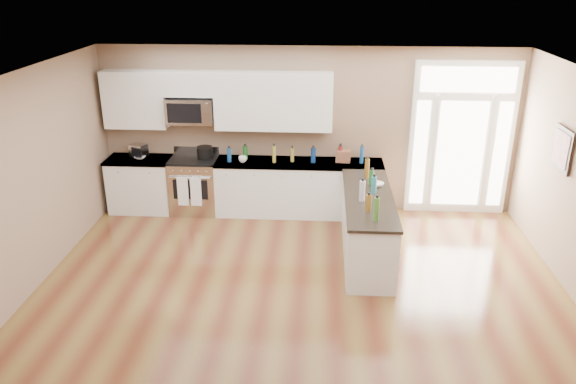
{
  "coord_description": "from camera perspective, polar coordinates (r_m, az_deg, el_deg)",
  "views": [
    {
      "loc": [
        0.25,
        -5.21,
        3.96
      ],
      "look_at": [
        -0.21,
        2.0,
        1.07
      ],
      "focal_mm": 35.0,
      "sensor_mm": 36.0,
      "label": 1
    }
  ],
  "objects": [
    {
      "name": "upper_cabinet_short",
      "position": [
        9.47,
        -10.0,
        10.8
      ],
      "size": [
        0.82,
        0.33,
        0.4
      ],
      "primitive_type": "cube",
      "color": "silver",
      "rests_on": "room_shell"
    },
    {
      "name": "bowl_left",
      "position": [
        9.87,
        -14.8,
        3.4
      ],
      "size": [
        0.2,
        0.2,
        0.04
      ],
      "primitive_type": "imported",
      "rotation": [
        0.0,
        0.0,
        -0.13
      ],
      "color": "white",
      "rests_on": "back_cabinet_left"
    },
    {
      "name": "entry_door",
      "position": [
        9.81,
        17.15,
        5.14
      ],
      "size": [
        1.7,
        0.1,
        2.6
      ],
      "color": "white",
      "rests_on": "ground"
    },
    {
      "name": "upper_cabinet_right",
      "position": [
        9.31,
        -1.49,
        9.2
      ],
      "size": [
        1.94,
        0.33,
        0.95
      ],
      "primitive_type": "cube",
      "color": "silver",
      "rests_on": "room_shell"
    },
    {
      "name": "ground",
      "position": [
        6.55,
        0.79,
        -15.37
      ],
      "size": [
        8.0,
        8.0,
        0.0
      ],
      "primitive_type": "plane",
      "color": "#5B2B19"
    },
    {
      "name": "back_cabinet_right",
      "position": [
        9.58,
        1.0,
        0.26
      ],
      "size": [
        2.85,
        0.66,
        0.94
      ],
      "color": "silver",
      "rests_on": "ground"
    },
    {
      "name": "microwave",
      "position": [
        9.53,
        -9.88,
        8.16
      ],
      "size": [
        0.78,
        0.41,
        0.42
      ],
      "color": "silver",
      "rests_on": "room_shell"
    },
    {
      "name": "cup_counter",
      "position": [
        9.39,
        -4.63,
        3.34
      ],
      "size": [
        0.16,
        0.16,
        0.1
      ],
      "primitive_type": "imported",
      "rotation": [
        0.0,
        0.0,
        0.21
      ],
      "color": "white",
      "rests_on": "back_cabinet_right"
    },
    {
      "name": "stockpot",
      "position": [
        9.63,
        -8.45,
        4.05
      ],
      "size": [
        0.3,
        0.3,
        0.21
      ],
      "primitive_type": "cylinder",
      "rotation": [
        0.0,
        0.0,
        -0.11
      ],
      "color": "black",
      "rests_on": "kitchen_range"
    },
    {
      "name": "room_shell",
      "position": [
        5.68,
        0.87,
        -1.5
      ],
      "size": [
        8.0,
        8.0,
        8.0
      ],
      "color": "#8C7058",
      "rests_on": "ground"
    },
    {
      "name": "wall_art_near",
      "position": [
        8.39,
        26.13,
        3.94
      ],
      "size": [
        0.05,
        0.58,
        0.58
      ],
      "color": "black",
      "rests_on": "room_shell"
    },
    {
      "name": "upper_cabinet_left",
      "position": [
        9.78,
        -15.26,
        9.07
      ],
      "size": [
        1.04,
        0.33,
        0.95
      ],
      "primitive_type": "cube",
      "color": "silver",
      "rests_on": "room_shell"
    },
    {
      "name": "bowl_peninsula",
      "position": [
        8.43,
        9.11,
        0.77
      ],
      "size": [
        0.23,
        0.23,
        0.06
      ],
      "primitive_type": "imported",
      "rotation": [
        0.0,
        0.0,
        -0.35
      ],
      "color": "white",
      "rests_on": "peninsula_cabinet"
    },
    {
      "name": "counter_bottles",
      "position": [
        8.63,
        4.26,
        2.22
      ],
      "size": [
        2.37,
        2.43,
        0.31
      ],
      "color": "#19591E",
      "rests_on": "back_cabinet_right"
    },
    {
      "name": "cardboard_box",
      "position": [
        9.43,
        5.63,
        3.66
      ],
      "size": [
        0.25,
        0.2,
        0.19
      ],
      "primitive_type": "cube",
      "rotation": [
        0.0,
        0.0,
        -0.1
      ],
      "color": "brown",
      "rests_on": "back_cabinet_right"
    },
    {
      "name": "peninsula_cabinet",
      "position": [
        8.27,
        8.03,
        -3.63
      ],
      "size": [
        0.69,
        2.32,
        0.94
      ],
      "color": "silver",
      "rests_on": "ground"
    },
    {
      "name": "back_cabinet_left",
      "position": [
        10.06,
        -14.63,
        0.62
      ],
      "size": [
        1.1,
        0.66,
        0.94
      ],
      "color": "silver",
      "rests_on": "ground"
    },
    {
      "name": "kitchen_range",
      "position": [
        9.8,
        -9.45,
        0.72
      ],
      "size": [
        0.8,
        0.7,
        1.08
      ],
      "color": "silver",
      "rests_on": "ground"
    },
    {
      "name": "toaster_oven",
      "position": [
        9.94,
        -14.94,
        4.07
      ],
      "size": [
        0.33,
        0.3,
        0.23
      ],
      "primitive_type": "cube",
      "rotation": [
        0.0,
        0.0,
        -0.4
      ],
      "color": "silver",
      "rests_on": "back_cabinet_left"
    }
  ]
}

